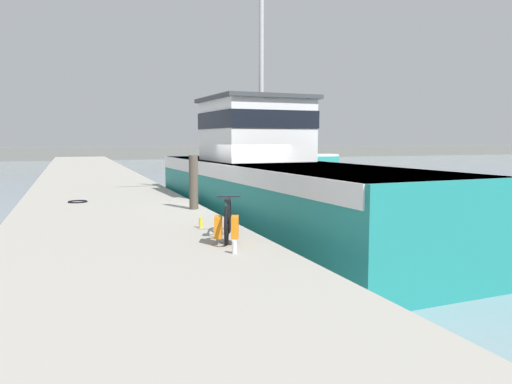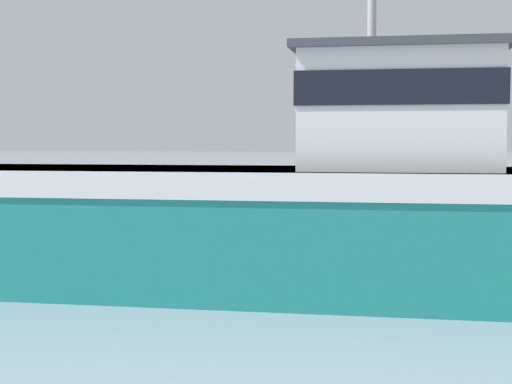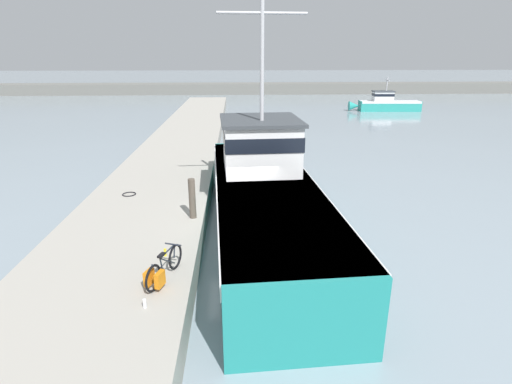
# 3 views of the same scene
# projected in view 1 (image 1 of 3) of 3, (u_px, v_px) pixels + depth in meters

# --- Properties ---
(ground_plane) EXTENTS (320.00, 320.00, 0.00)m
(ground_plane) POSITION_uv_depth(u_px,v_px,m) (250.00, 237.00, 13.56)
(ground_plane) COLOR #84939E
(dock_pier) EXTENTS (4.63, 80.00, 0.89)m
(dock_pier) POSITION_uv_depth(u_px,v_px,m) (113.00, 229.00, 12.27)
(dock_pier) COLOR #A39E93
(dock_pier) RESTS_ON ground_plane
(far_shoreline) EXTENTS (180.00, 5.00, 1.64)m
(far_shoreline) POSITION_uv_depth(u_px,v_px,m) (314.00, 151.00, 75.25)
(far_shoreline) COLOR slate
(far_shoreline) RESTS_ON ground_plane
(fishing_boat_main) EXTENTS (4.03, 15.20, 8.51)m
(fishing_boat_main) POSITION_uv_depth(u_px,v_px,m) (267.00, 182.00, 14.39)
(fishing_boat_main) COLOR teal
(fishing_boat_main) RESTS_ON ground_plane
(boat_white_moored) EXTENTS (8.09, 2.08, 3.77)m
(boat_white_moored) POSITION_uv_depth(u_px,v_px,m) (301.00, 157.00, 49.65)
(boat_white_moored) COLOR teal
(boat_white_moored) RESTS_ON ground_plane
(bicycle_touring) EXTENTS (0.78, 1.65, 0.73)m
(bicycle_touring) POSITION_uv_depth(u_px,v_px,m) (227.00, 222.00, 8.69)
(bicycle_touring) COLOR black
(bicycle_touring) RESTS_ON dock_pier
(mooring_post) EXTENTS (0.23, 0.23, 1.36)m
(mooring_post) POSITION_uv_depth(u_px,v_px,m) (194.00, 182.00, 12.53)
(mooring_post) COLOR #51473D
(mooring_post) RESTS_ON dock_pier
(hose_coil) EXTENTS (0.52, 0.52, 0.04)m
(hose_coil) POSITION_uv_depth(u_px,v_px,m) (78.00, 202.00, 13.95)
(hose_coil) COLOR black
(hose_coil) RESTS_ON dock_pier
(water_bottle_by_bike) EXTENTS (0.07, 0.07, 0.21)m
(water_bottle_by_bike) POSITION_uv_depth(u_px,v_px,m) (201.00, 223.00, 9.91)
(water_bottle_by_bike) COLOR yellow
(water_bottle_by_bike) RESTS_ON dock_pier
(water_bottle_on_curb) EXTENTS (0.08, 0.08, 0.20)m
(water_bottle_on_curb) POSITION_uv_depth(u_px,v_px,m) (234.00, 247.00, 7.70)
(water_bottle_on_curb) COLOR silver
(water_bottle_on_curb) RESTS_ON dock_pier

